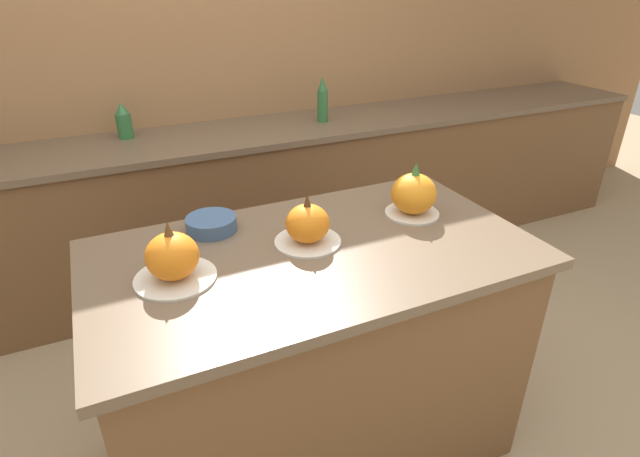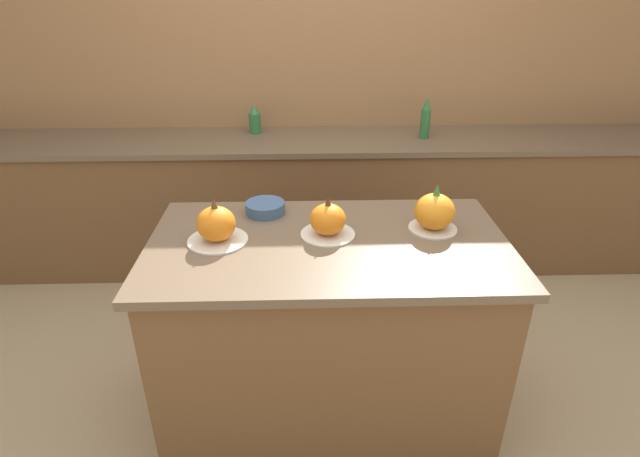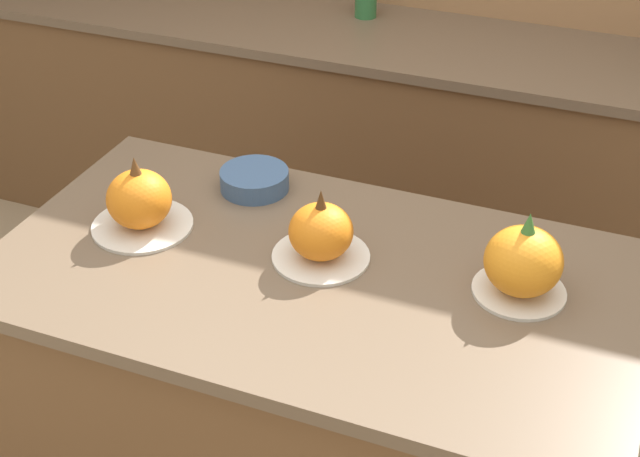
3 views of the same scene
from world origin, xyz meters
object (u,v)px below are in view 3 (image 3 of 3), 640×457
pumpkin_cake_center (321,234)px  pumpkin_cake_right (523,263)px  mixing_bowl (254,180)px  pumpkin_cake_left (140,202)px

pumpkin_cake_center → pumpkin_cake_right: size_ratio=1.11×
mixing_bowl → pumpkin_cake_left: bearing=-123.6°
pumpkin_cake_center → mixing_bowl: size_ratio=1.28×
pumpkin_cake_right → pumpkin_cake_left: bearing=-175.0°
pumpkin_cake_center → mixing_bowl: pumpkin_cake_center is taller
pumpkin_cake_left → pumpkin_cake_center: (0.44, 0.04, -0.01)m
pumpkin_cake_left → mixing_bowl: 0.31m
pumpkin_cake_left → pumpkin_cake_right: pumpkin_cake_right is taller
pumpkin_cake_center → pumpkin_cake_right: bearing=4.9°
pumpkin_cake_right → mixing_bowl: size_ratio=1.15×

